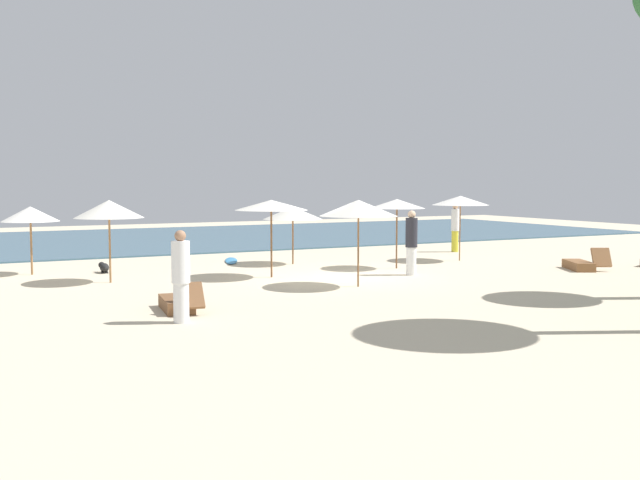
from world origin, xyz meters
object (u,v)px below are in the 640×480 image
Objects in this scene: umbrella_5 at (460,201)px; dog at (104,267)px; umbrella_7 at (271,205)px; person_2 at (411,242)px; lounger_0 at (581,265)px; umbrella_3 at (109,209)px; person_0 at (181,276)px; lounger_1 at (178,303)px; umbrella_4 at (293,213)px; umbrella_0 at (30,214)px; surfboard at (231,261)px; person_1 at (455,227)px; umbrella_1 at (397,204)px; umbrella_6 at (358,208)px.

dog is at bearing 169.28° from umbrella_5.
person_2 is (3.98, -1.44, -1.14)m from umbrella_7.
lounger_0 is 15.09m from dog.
umbrella_3 is 6.77m from person_0.
umbrella_7 is at bearing 46.16° from lounger_1.
umbrella_4 is 9.57m from lounger_0.
dog is at bearing -14.36° from umbrella_0.
umbrella_3 reaches higher than dog.
person_1 is at bearing -4.48° from surfboard.
lounger_1 is at bearing -117.25° from surfboard.
umbrella_1 is 1.29× the size of lounger_1.
lounger_0 is 0.89× the size of person_1.
umbrella_6 is at bearing -179.91° from lounger_0.
surfboard is (4.58, 8.90, -0.13)m from lounger_1.
umbrella_3 is 3.05m from dog.
umbrella_3 is 14.68m from lounger_0.
umbrella_6 reaches higher than umbrella_1.
umbrella_0 is 0.90× the size of umbrella_3.
umbrella_3 reaches higher than person_2.
lounger_1 is 1.60m from person_0.
lounger_1 is at bearing -152.49° from umbrella_1.
lounger_0 is 0.88× the size of person_2.
umbrella_1 is 6.19m from lounger_0.
person_0 is at bearing -127.34° from umbrella_4.
umbrella_0 is 9.77m from person_0.
umbrella_5 reaches higher than person_1.
person_1 is at bearing 38.72° from umbrella_6.
umbrella_5 is at bearing -124.71° from person_1.
lounger_1 is 0.90× the size of person_2.
dog reaches higher than surfboard.
surfboard is (-7.34, 3.48, -2.11)m from umbrella_5.
lounger_0 is at bearing -15.44° from umbrella_3.
umbrella_0 is 10.13m from umbrella_6.
lounger_0 is 0.92× the size of person_0.
umbrella_7 is 10.16m from lounger_0.
umbrella_1 is 4.47m from umbrella_6.
lounger_1 is at bearing 76.30° from person_0.
person_1 reaches higher than surfboard.
umbrella_6 is at bearing -141.28° from person_1.
umbrella_6 is (5.77, -3.89, 0.06)m from umbrella_3.
umbrella_6 is 8.49m from lounger_0.
person_2 reaches higher than surfboard.
person_1 is (1.91, 2.76, -1.15)m from umbrella_5.
person_2 is at bearing -30.62° from dog.
umbrella_0 is 11.56m from person_2.
person_0 is at bearing -168.71° from lounger_0.
umbrella_1 is 1.11× the size of umbrella_4.
umbrella_0 is 7.36m from umbrella_7.
lounger_0 is 14.30m from person_0.
umbrella_0 is 0.96× the size of surfboard.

